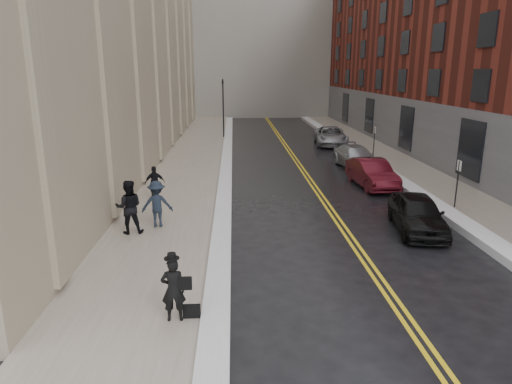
{
  "coord_description": "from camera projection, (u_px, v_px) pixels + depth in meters",
  "views": [
    {
      "loc": [
        -1.71,
        -10.63,
        5.95
      ],
      "look_at": [
        -0.91,
        5.57,
        1.6
      ],
      "focal_mm": 32.0,
      "sensor_mm": 36.0,
      "label": 1
    }
  ],
  "objects": [
    {
      "name": "sidewalk_right",
      "position": [
        410.0,
        170.0,
        27.72
      ],
      "size": [
        3.0,
        64.0,
        0.15
      ],
      "primitive_type": "cube",
      "color": "gray",
      "rests_on": "ground"
    },
    {
      "name": "car_black",
      "position": [
        417.0,
        213.0,
        17.24
      ],
      "size": [
        2.22,
        4.32,
        1.41
      ],
      "primitive_type": "imported",
      "rotation": [
        0.0,
        0.0,
        -0.14
      ],
      "color": "black",
      "rests_on": "ground"
    },
    {
      "name": "snow_ridge_right",
      "position": [
        380.0,
        169.0,
        27.61
      ],
      "size": [
        0.85,
        60.8,
        0.3
      ],
      "primitive_type": "cube",
      "color": "white",
      "rests_on": "ground"
    },
    {
      "name": "snow_ridge_left",
      "position": [
        226.0,
        171.0,
        27.17
      ],
      "size": [
        0.7,
        60.8,
        0.26
      ],
      "primitive_type": "cube",
      "color": "white",
      "rests_on": "ground"
    },
    {
      "name": "ground",
      "position": [
        301.0,
        306.0,
        11.88
      ],
      "size": [
        160.0,
        160.0,
        0.0
      ],
      "primitive_type": "plane",
      "color": "black",
      "rests_on": "ground"
    },
    {
      "name": "traffic_signal",
      "position": [
        223.0,
        104.0,
        39.9
      ],
      "size": [
        0.18,
        0.15,
        5.2
      ],
      "color": "black",
      "rests_on": "ground"
    },
    {
      "name": "parking_sign_near",
      "position": [
        457.0,
        180.0,
        19.62
      ],
      "size": [
        0.06,
        0.35,
        2.23
      ],
      "color": "black",
      "rests_on": "ground"
    },
    {
      "name": "building_right",
      "position": [
        501.0,
        26.0,
        32.56
      ],
      "size": [
        14.0,
        50.0,
        18.0
      ],
      "primitive_type": "cube",
      "color": "maroon",
      "rests_on": "ground"
    },
    {
      "name": "lane_stripe_b",
      "position": [
        306.0,
        172.0,
        27.44
      ],
      "size": [
        0.12,
        64.0,
        0.01
      ],
      "primitive_type": "cube",
      "color": "gold",
      "rests_on": "ground"
    },
    {
      "name": "car_silver_near",
      "position": [
        356.0,
        157.0,
        28.52
      ],
      "size": [
        2.45,
        4.85,
        1.35
      ],
      "primitive_type": "imported",
      "rotation": [
        0.0,
        0.0,
        0.12
      ],
      "color": "#9EA1A6",
      "rests_on": "ground"
    },
    {
      "name": "pedestrian_c",
      "position": [
        155.0,
        183.0,
        20.94
      ],
      "size": [
        0.98,
        0.58,
        1.56
      ],
      "primitive_type": "imported",
      "rotation": [
        0.0,
        0.0,
        3.38
      ],
      "color": "black",
      "rests_on": "sidewalk_left"
    },
    {
      "name": "car_maroon",
      "position": [
        372.0,
        173.0,
        23.84
      ],
      "size": [
        1.85,
        4.48,
        1.44
      ],
      "primitive_type": "imported",
      "rotation": [
        0.0,
        0.0,
        0.08
      ],
      "color": "#490D16",
      "rests_on": "ground"
    },
    {
      "name": "car_silver_far",
      "position": [
        331.0,
        136.0,
        37.22
      ],
      "size": [
        2.98,
        5.51,
        1.47
      ],
      "primitive_type": "imported",
      "rotation": [
        0.0,
        0.0,
        -0.11
      ],
      "color": "#A6A8AE",
      "rests_on": "ground"
    },
    {
      "name": "sidewalk_left",
      "position": [
        187.0,
        172.0,
        27.08
      ],
      "size": [
        4.0,
        64.0,
        0.15
      ],
      "primitive_type": "cube",
      "color": "gray",
      "rests_on": "ground"
    },
    {
      "name": "pedestrian_b",
      "position": [
        157.0,
        204.0,
        17.24
      ],
      "size": [
        1.21,
        0.77,
        1.79
      ],
      "primitive_type": "imported",
      "rotation": [
        0.0,
        0.0,
        3.23
      ],
      "color": "black",
      "rests_on": "sidewalk_left"
    },
    {
      "name": "lane_stripe_a",
      "position": [
        302.0,
        172.0,
        27.42
      ],
      "size": [
        0.12,
        64.0,
        0.01
      ],
      "primitive_type": "cube",
      "color": "gold",
      "rests_on": "ground"
    },
    {
      "name": "parking_sign_far",
      "position": [
        374.0,
        139.0,
        31.19
      ],
      "size": [
        0.06,
        0.35,
        2.23
      ],
      "color": "black",
      "rests_on": "ground"
    },
    {
      "name": "pedestrian_main",
      "position": [
        173.0,
        290.0,
        10.74
      ],
      "size": [
        0.6,
        0.41,
        1.59
      ],
      "primitive_type": "imported",
      "rotation": [
        0.0,
        0.0,
        3.19
      ],
      "color": "black",
      "rests_on": "sidewalk_left"
    },
    {
      "name": "pedestrian_a",
      "position": [
        129.0,
        207.0,
        16.53
      ],
      "size": [
        1.06,
        0.88,
        1.98
      ],
      "primitive_type": "imported",
      "rotation": [
        0.0,
        0.0,
        3.28
      ],
      "color": "black",
      "rests_on": "sidewalk_left"
    }
  ]
}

